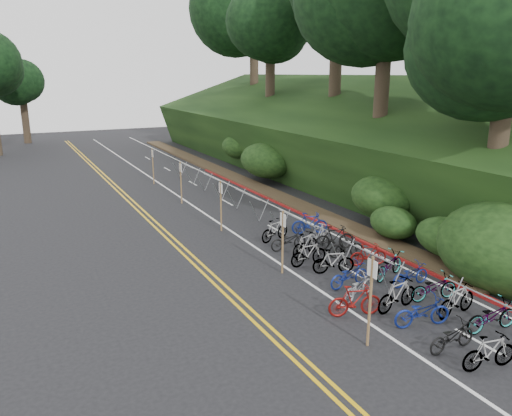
{
  "coord_description": "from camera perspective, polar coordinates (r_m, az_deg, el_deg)",
  "views": [
    {
      "loc": [
        -8.46,
        -10.59,
        7.5
      ],
      "look_at": [
        1.89,
        9.78,
        1.3
      ],
      "focal_mm": 35.0,
      "sensor_mm": 36.0,
      "label": 1
    }
  ],
  "objects": [
    {
      "name": "ground",
      "position": [
        15.5,
        10.52,
        -14.05
      ],
      "size": [
        120.0,
        120.0,
        0.0
      ],
      "primitive_type": "plane",
      "color": "black",
      "rests_on": "ground"
    },
    {
      "name": "road_markings",
      "position": [
        23.81,
        -3.05,
        -3.19
      ],
      "size": [
        7.47,
        80.0,
        0.01
      ],
      "color": "gold",
      "rests_on": "ground"
    },
    {
      "name": "red_curb",
      "position": [
        27.69,
        4.96,
        -0.49
      ],
      "size": [
        0.25,
        28.0,
        0.1
      ],
      "primitive_type": "cube",
      "color": "maroon",
      "rests_on": "ground"
    },
    {
      "name": "embankment",
      "position": [
        36.9,
        8.92,
        7.32
      ],
      "size": [
        14.3,
        48.14,
        9.11
      ],
      "color": "black",
      "rests_on": "ground"
    },
    {
      "name": "tree_cluster",
      "position": [
        37.57,
        2.39,
        21.11
      ],
      "size": [
        32.37,
        53.97,
        18.24
      ],
      "color": "#2D2319",
      "rests_on": "ground"
    },
    {
      "name": "bike_rack_front",
      "position": [
        16.1,
        25.23,
        -10.45
      ],
      "size": [
        1.19,
        3.24,
        1.27
      ],
      "color": "gray",
      "rests_on": "ground"
    },
    {
      "name": "bike_racks_rest",
      "position": [
        27.06,
        -0.99,
        0.96
      ],
      "size": [
        1.14,
        23.0,
        1.17
      ],
      "color": "gray",
      "rests_on": "ground"
    },
    {
      "name": "signpost_near",
      "position": [
        14.37,
        12.95,
        -9.76
      ],
      "size": [
        0.08,
        0.4,
        2.69
      ],
      "color": "brown",
      "rests_on": "ground"
    },
    {
      "name": "signposts_rest",
      "position": [
        26.9,
        -6.54,
        2.04
      ],
      "size": [
        0.08,
        18.4,
        2.5
      ],
      "color": "brown",
      "rests_on": "ground"
    },
    {
      "name": "bike_front",
      "position": [
        16.37,
        11.24,
        -10.35
      ],
      "size": [
        0.98,
        1.83,
        1.06
      ],
      "primitive_type": "imported",
      "rotation": [
        0.0,
        0.0,
        1.28
      ],
      "color": "maroon",
      "rests_on": "ground"
    },
    {
      "name": "bike_valet",
      "position": [
        18.9,
        13.31,
        -7.04
      ],
      "size": [
        3.47,
        13.5,
        1.09
      ],
      "color": "slate",
      "rests_on": "ground"
    }
  ]
}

